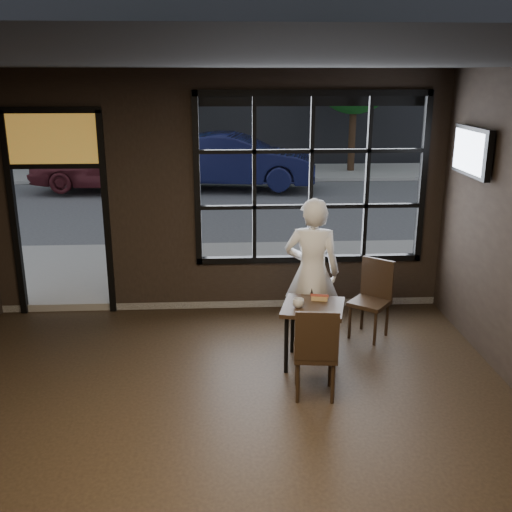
{
  "coord_description": "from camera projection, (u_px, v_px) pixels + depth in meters",
  "views": [
    {
      "loc": [
        0.04,
        -4.28,
        3.14
      ],
      "look_at": [
        0.4,
        2.2,
        1.15
      ],
      "focal_mm": 42.0,
      "sensor_mm": 36.0,
      "label": 1
    }
  ],
  "objects": [
    {
      "name": "tree_left",
      "position": [
        129.0,
        71.0,
        18.37
      ],
      "size": [
        2.67,
        2.67,
        4.55
      ],
      "color": "#332114",
      "rests_on": "street_asphalt"
    },
    {
      "name": "floor",
      "position": [
        223.0,
        466.0,
        5.01
      ],
      "size": [
        6.0,
        7.0,
        0.02
      ],
      "primitive_type": "cube",
      "color": "black",
      "rests_on": "ground"
    },
    {
      "name": "hotdog",
      "position": [
        320.0,
        298.0,
        6.68
      ],
      "size": [
        0.21,
        0.12,
        0.06
      ],
      "primitive_type": null,
      "rotation": [
        0.0,
        0.0,
        -0.23
      ],
      "color": "tan",
      "rests_on": "cafe_table"
    },
    {
      "name": "cafe_table",
      "position": [
        312.0,
        335.0,
        6.64
      ],
      "size": [
        0.8,
        0.8,
        0.71
      ],
      "primitive_type": "cube",
      "rotation": [
        0.0,
        0.0,
        -0.25
      ],
      "color": "black",
      "rests_on": "floor"
    },
    {
      "name": "street_asphalt",
      "position": [
        222.0,
        144.0,
        27.92
      ],
      "size": [
        60.0,
        41.0,
        0.04
      ],
      "primitive_type": "cube",
      "color": "#545456",
      "rests_on": "ground"
    },
    {
      "name": "stained_transom",
      "position": [
        53.0,
        138.0,
        7.55
      ],
      "size": [
        1.2,
        0.06,
        0.7
      ],
      "primitive_type": "cube",
      "color": "orange",
      "rests_on": "ground"
    },
    {
      "name": "tv",
      "position": [
        472.0,
        151.0,
        6.93
      ],
      "size": [
        0.11,
        0.96,
        0.56
      ],
      "primitive_type": "cube",
      "color": "black",
      "rests_on": "wall_right"
    },
    {
      "name": "tree_right",
      "position": [
        355.0,
        71.0,
        18.62
      ],
      "size": [
        2.66,
        2.66,
        4.53
      ],
      "color": "#332114",
      "rests_on": "street_asphalt"
    },
    {
      "name": "maroon_car",
      "position": [
        108.0,
        163.0,
        16.22
      ],
      "size": [
        4.15,
        1.9,
        1.38
      ],
      "primitive_type": "imported",
      "rotation": [
        0.0,
        0.0,
        1.5
      ],
      "color": "#5A1E24",
      "rests_on": "street_asphalt"
    },
    {
      "name": "cup",
      "position": [
        298.0,
        303.0,
        6.48
      ],
      "size": [
        0.17,
        0.17,
        0.1
      ],
      "primitive_type": "imported",
      "rotation": [
        0.0,
        0.0,
        -0.49
      ],
      "color": "silver",
      "rests_on": "cafe_table"
    },
    {
      "name": "man",
      "position": [
        312.0,
        272.0,
        7.04
      ],
      "size": [
        0.72,
        0.54,
        1.79
      ],
      "primitive_type": "imported",
      "rotation": [
        0.0,
        0.0,
        2.95
      ],
      "color": "white",
      "rests_on": "floor"
    },
    {
      "name": "ceiling",
      "position": [
        215.0,
        62.0,
        4.07
      ],
      "size": [
        6.0,
        7.0,
        0.02
      ],
      "primitive_type": "cube",
      "color": "black",
      "rests_on": "ground"
    },
    {
      "name": "window_frame",
      "position": [
        311.0,
        179.0,
        7.88
      ],
      "size": [
        3.06,
        0.12,
        2.28
      ],
      "primitive_type": "cube",
      "color": "black",
      "rests_on": "ground"
    },
    {
      "name": "chair_window",
      "position": [
        370.0,
        300.0,
        7.3
      ],
      "size": [
        0.59,
        0.59,
        0.97
      ],
      "primitive_type": "cube",
      "rotation": [
        0.0,
        0.0,
        -0.68
      ],
      "color": "black",
      "rests_on": "floor"
    },
    {
      "name": "chair_near",
      "position": [
        315.0,
        350.0,
        5.97
      ],
      "size": [
        0.47,
        0.47,
        0.98
      ],
      "primitive_type": "cube",
      "rotation": [
        0.0,
        0.0,
        3.04
      ],
      "color": "black",
      "rests_on": "floor"
    },
    {
      "name": "navy_car",
      "position": [
        235.0,
        160.0,
        16.5
      ],
      "size": [
        4.63,
        2.2,
        1.46
      ],
      "primitive_type": "imported",
      "rotation": [
        0.0,
        0.0,
        1.42
      ],
      "color": "#111438",
      "rests_on": "street_asphalt"
    }
  ]
}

